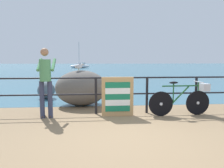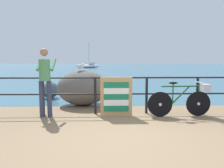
{
  "view_description": "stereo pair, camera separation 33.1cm",
  "coord_description": "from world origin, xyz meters",
  "px_view_note": "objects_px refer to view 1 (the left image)",
  "views": [
    {
      "loc": [
        -0.76,
        -3.87,
        1.48
      ],
      "look_at": [
        -0.24,
        2.37,
        0.78
      ],
      "focal_mm": 34.44,
      "sensor_mm": 36.0,
      "label": 1
    },
    {
      "loc": [
        -0.43,
        -3.88,
        1.48
      ],
      "look_at": [
        -0.24,
        2.37,
        0.78
      ],
      "focal_mm": 34.44,
      "sensor_mm": 36.0,
      "label": 2
    }
  ],
  "objects_px": {
    "person_at_railing": "(46,79)",
    "breakwater_boulder_main": "(81,88)",
    "bicycle": "(185,98)",
    "seagull": "(79,66)",
    "sailboat": "(80,66)",
    "breakwater_boulder_left": "(46,90)",
    "folded_deckchair_stack": "(117,97)"
  },
  "relations": [
    {
      "from": "person_at_railing",
      "to": "folded_deckchair_stack",
      "type": "height_order",
      "value": "person_at_railing"
    },
    {
      "from": "breakwater_boulder_main",
      "to": "seagull",
      "type": "bearing_deg",
      "value": -142.61
    },
    {
      "from": "breakwater_boulder_left",
      "to": "seagull",
      "type": "height_order",
      "value": "seagull"
    },
    {
      "from": "sailboat",
      "to": "seagull",
      "type": "bearing_deg",
      "value": 56.63
    },
    {
      "from": "breakwater_boulder_main",
      "to": "person_at_railing",
      "type": "bearing_deg",
      "value": -118.74
    },
    {
      "from": "folded_deckchair_stack",
      "to": "breakwater_boulder_main",
      "type": "distance_m",
      "value": 1.79
    },
    {
      "from": "bicycle",
      "to": "seagull",
      "type": "xyz_separation_m",
      "value": [
        -2.91,
        1.49,
        0.82
      ]
    },
    {
      "from": "person_at_railing",
      "to": "breakwater_boulder_main",
      "type": "xyz_separation_m",
      "value": [
        0.81,
        1.48,
        -0.42
      ]
    },
    {
      "from": "breakwater_boulder_main",
      "to": "breakwater_boulder_left",
      "type": "height_order",
      "value": "breakwater_boulder_main"
    },
    {
      "from": "person_at_railing",
      "to": "seagull",
      "type": "bearing_deg",
      "value": -29.99
    },
    {
      "from": "person_at_railing",
      "to": "sailboat",
      "type": "relative_size",
      "value": 0.36
    },
    {
      "from": "breakwater_boulder_left",
      "to": "person_at_railing",
      "type": "bearing_deg",
      "value": -77.75
    },
    {
      "from": "person_at_railing",
      "to": "bicycle",
      "type": "bearing_deg",
      "value": -93.54
    },
    {
      "from": "bicycle",
      "to": "breakwater_boulder_main",
      "type": "distance_m",
      "value": 3.24
    },
    {
      "from": "folded_deckchair_stack",
      "to": "breakwater_boulder_left",
      "type": "relative_size",
      "value": 1.56
    },
    {
      "from": "person_at_railing",
      "to": "breakwater_boulder_main",
      "type": "bearing_deg",
      "value": -31.28
    },
    {
      "from": "breakwater_boulder_left",
      "to": "seagull",
      "type": "xyz_separation_m",
      "value": [
        1.36,
        -1.42,
        0.96
      ]
    },
    {
      "from": "folded_deckchair_stack",
      "to": "seagull",
      "type": "bearing_deg",
      "value": 128.23
    },
    {
      "from": "breakwater_boulder_main",
      "to": "seagull",
      "type": "height_order",
      "value": "seagull"
    },
    {
      "from": "bicycle",
      "to": "folded_deckchair_stack",
      "type": "distance_m",
      "value": 1.81
    },
    {
      "from": "bicycle",
      "to": "person_at_railing",
      "type": "xyz_separation_m",
      "value": [
        -3.65,
        0.06,
        0.53
      ]
    },
    {
      "from": "seagull",
      "to": "bicycle",
      "type": "bearing_deg",
      "value": -62.11
    },
    {
      "from": "breakwater_boulder_left",
      "to": "folded_deckchair_stack",
      "type": "bearing_deg",
      "value": -48.86
    },
    {
      "from": "person_at_railing",
      "to": "sailboat",
      "type": "xyz_separation_m",
      "value": [
        -1.39,
        36.03,
        -0.57
      ]
    },
    {
      "from": "bicycle",
      "to": "seagull",
      "type": "distance_m",
      "value": 3.38
    },
    {
      "from": "seagull",
      "to": "breakwater_boulder_main",
      "type": "bearing_deg",
      "value": 2.35
    },
    {
      "from": "breakwater_boulder_left",
      "to": "seagull",
      "type": "relative_size",
      "value": 2.11
    },
    {
      "from": "folded_deckchair_stack",
      "to": "sailboat",
      "type": "xyz_separation_m",
      "value": [
        -3.24,
        36.01,
        -0.1
      ]
    },
    {
      "from": "breakwater_boulder_left",
      "to": "sailboat",
      "type": "relative_size",
      "value": 0.14
    },
    {
      "from": "person_at_railing",
      "to": "breakwater_boulder_left",
      "type": "distance_m",
      "value": 2.98
    },
    {
      "from": "person_at_railing",
      "to": "breakwater_boulder_left",
      "type": "relative_size",
      "value": 2.67
    },
    {
      "from": "folded_deckchair_stack",
      "to": "breakwater_boulder_main",
      "type": "height_order",
      "value": "breakwater_boulder_main"
    }
  ]
}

